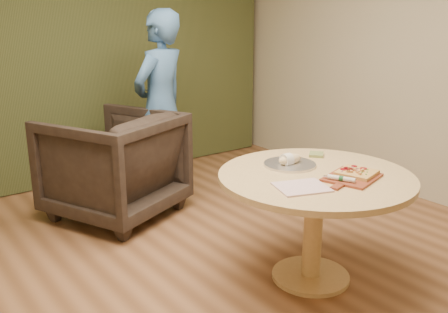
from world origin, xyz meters
TOP-DOWN VIEW (x-y plane):
  - room_shell at (0.00, 0.00)m, footprint 5.04×6.04m
  - curtain at (0.00, 2.90)m, footprint 4.80×0.14m
  - pedestal_table at (0.51, -0.07)m, footprint 1.27×1.27m
  - pizza_paddle at (0.62, -0.27)m, footprint 0.47×0.37m
  - flatbread_pizza at (0.68, -0.25)m, footprint 0.27×0.27m
  - cutlery_roll at (0.51, -0.28)m, footprint 0.10×0.19m
  - newspaper at (0.25, -0.20)m, footprint 0.37×0.33m
  - serving_tray at (0.51, 0.18)m, footprint 0.36×0.36m
  - bread_roll at (0.50, 0.18)m, footprint 0.19×0.09m
  - green_packet at (0.83, 0.23)m, footprint 0.16×0.15m
  - armchair at (-0.07, 1.77)m, footprint 1.28×1.25m
  - person_standing at (0.52, 1.94)m, footprint 0.77×0.65m

SIDE VIEW (x-z plane):
  - armchair at x=-0.07m, z-range 0.00..1.02m
  - pedestal_table at x=0.51m, z-range 0.23..0.98m
  - newspaper at x=0.25m, z-range 0.75..0.76m
  - serving_tray at x=0.51m, z-range 0.75..0.77m
  - pizza_paddle at x=0.62m, z-range 0.75..0.77m
  - green_packet at x=0.83m, z-range 0.75..0.77m
  - flatbread_pizza at x=0.68m, z-range 0.76..0.80m
  - cutlery_roll at x=0.51m, z-range 0.76..0.80m
  - bread_roll at x=0.50m, z-range 0.75..0.84m
  - person_standing at x=0.52m, z-range 0.00..1.79m
  - room_shell at x=0.00m, z-range -0.02..2.82m
  - curtain at x=0.00m, z-range 0.01..2.79m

